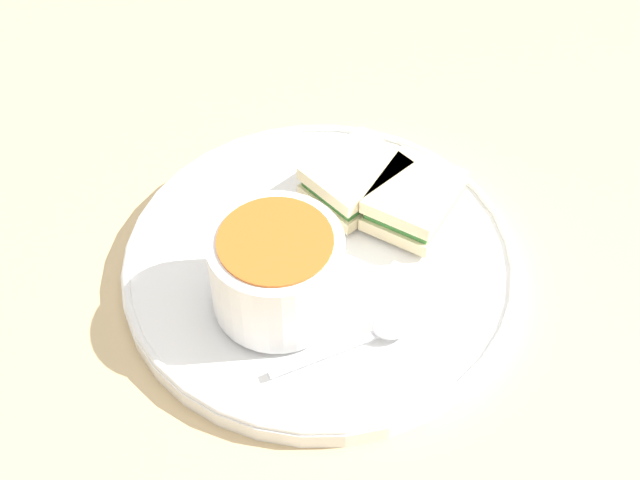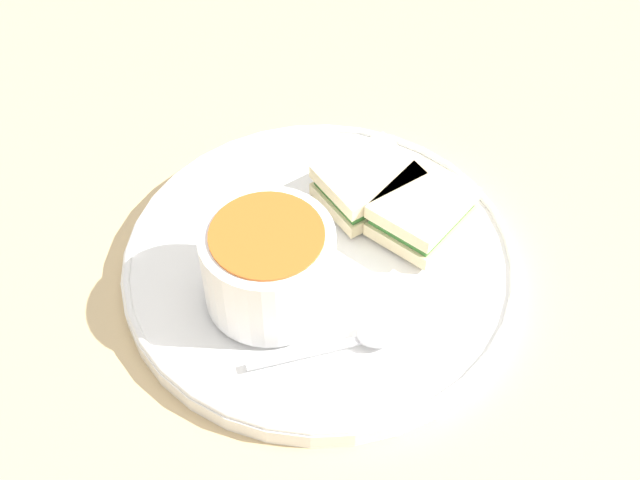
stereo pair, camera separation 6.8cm
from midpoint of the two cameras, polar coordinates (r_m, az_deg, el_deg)
The scene contains 6 objects.
ground_plane at distance 0.71m, azimuth -2.74°, elevation -2.21°, with size 2.40×2.40×0.00m, color #D1B27F.
plate at distance 0.70m, azimuth -2.77°, elevation -1.68°, with size 0.31×0.31×0.02m.
soup_bowl at distance 0.64m, azimuth -5.81°, elevation -2.14°, with size 0.10×0.10×0.07m.
spoon at distance 0.64m, azimuth 1.09°, elevation -5.95°, with size 0.03×0.12×0.01m.
sandwich_half_near at distance 0.71m, azimuth 3.32°, elevation 2.40°, with size 0.09×0.09×0.03m.
sandwich_half_far at distance 0.72m, azimuth -0.41°, elevation 3.77°, with size 0.09×0.09×0.03m.
Camera 1 is at (-0.42, 0.13, 0.55)m, focal length 50.00 mm.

